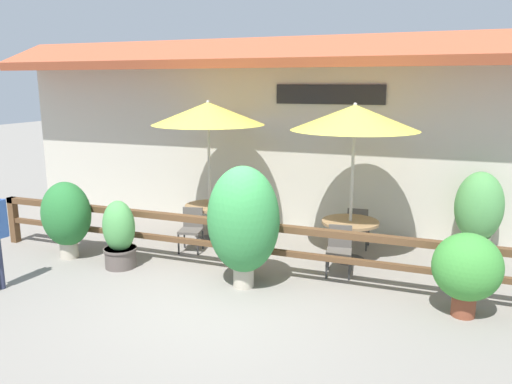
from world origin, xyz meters
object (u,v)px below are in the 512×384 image
Objects in this scene: patio_umbrella_middle at (355,118)px; chair_middle_streetside at (339,248)px; potted_plant_tall_tropical at (243,221)px; potted_plant_entrance_palm at (479,210)px; potted_plant_broad_leaf at (467,269)px; chair_middle_wallside at (358,226)px; potted_plant_small_flowering at (119,236)px; patio_umbrella_near at (208,114)px; dining_table_middle at (350,229)px; dining_table_near at (210,212)px; potted_plant_corner_fern at (66,215)px; chair_near_wallside at (223,210)px; chair_near_streetside at (191,227)px.

chair_middle_streetside is (-0.04, -0.75, -2.17)m from patio_umbrella_middle.
potted_plant_entrance_palm is at bearing 39.75° from potted_plant_tall_tropical.
chair_middle_streetside is 0.69× the size of potted_plant_broad_leaf.
chair_middle_wallside is 0.69× the size of potted_plant_broad_leaf.
potted_plant_small_flowering is (-3.73, -1.05, 0.12)m from chair_middle_streetside.
chair_middle_streetside is (2.90, -0.94, -2.17)m from patio_umbrella_near.
dining_table_middle is at bearing -152.36° from potted_plant_entrance_palm.
dining_table_near is at bearing 127.79° from potted_plant_tall_tropical.
chair_middle_streetside is 0.58× the size of potted_plant_corner_fern.
patio_umbrella_middle is at bearing -3.78° from dining_table_near.
dining_table_near is 1.24× the size of chair_near_wallside.
patio_umbrella_near is 2.28m from chair_near_wallside.
potted_plant_tall_tropical is at bearing -50.37° from chair_near_streetside.
potted_plant_tall_tropical is at bearing -177.84° from potted_plant_broad_leaf.
patio_umbrella_near is 3.58m from dining_table_middle.
potted_plant_tall_tropical is at bearing -127.03° from dining_table_middle.
patio_umbrella_near is at bearing 67.50° from potted_plant_small_flowering.
dining_table_near is 0.36× the size of patio_umbrella_middle.
dining_table_middle is 0.53× the size of potted_plant_tall_tropical.
patio_umbrella_near is at bearing 8.55° from chair_middle_wallside.
dining_table_middle is (3.00, 0.53, 0.14)m from chair_near_streetside.
dining_table_middle is 0.76m from chair_middle_wallside.
chair_middle_streetside is (2.96, -0.22, 0.00)m from chair_near_streetside.
potted_plant_corner_fern reaches higher than chair_near_wallside.
potted_plant_entrance_palm reaches higher than dining_table_near.
potted_plant_tall_tropical is (1.63, -1.30, 0.63)m from chair_near_streetside.
potted_plant_tall_tropical is 3.62m from potted_plant_corner_fern.
potted_plant_entrance_palm is (2.18, 0.41, 0.41)m from chair_middle_wallside.
potted_plant_tall_tropical is (1.57, -2.02, -1.53)m from patio_umbrella_near.
dining_table_near is at bearing 43.07° from potted_plant_corner_fern.
patio_umbrella_near is 3.44× the size of chair_near_streetside.
patio_umbrella_near is at bearing 158.73° from potted_plant_broad_leaf.
potted_plant_small_flowering is (-3.77, -1.79, -2.05)m from patio_umbrella_middle.
chair_middle_streetside is 1.83m from potted_plant_tall_tropical.
dining_table_middle is (2.97, -0.92, 0.14)m from chair_near_wallside.
dining_table_near is 2.61m from potted_plant_tall_tropical.
patio_umbrella_near reaches higher than chair_near_streetside.
dining_table_near is 0.53× the size of potted_plant_tall_tropical.
potted_plant_small_flowering is at bearing -179.11° from potted_plant_broad_leaf.
patio_umbrella_near is 3.72m from chair_middle_wallside.
potted_plant_corner_fern is at bearing -179.94° from potted_plant_broad_leaf.
potted_plant_broad_leaf is 6.92m from potted_plant_corner_fern.
dining_table_near is at bearing -169.42° from potted_plant_entrance_palm.
potted_plant_broad_leaf is at bearing 0.06° from potted_plant_corner_fern.
chair_middle_streetside and chair_middle_wallside have the same top height.
potted_plant_corner_fern is (-4.99, -1.71, -1.81)m from patio_umbrella_middle.
chair_middle_streetside is 1.49m from chair_middle_wallside.
chair_middle_streetside is 2.98m from potted_plant_entrance_palm.
potted_plant_tall_tropical reaches higher than potted_plant_broad_leaf.
patio_umbrella_middle is 2.29m from chair_middle_streetside.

